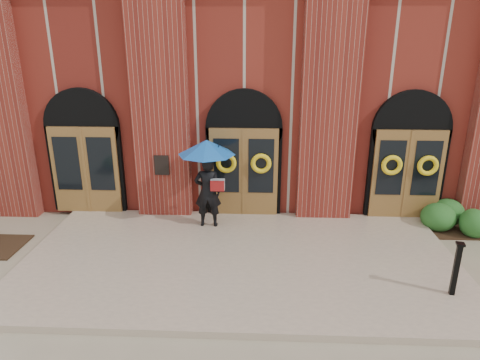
{
  "coord_description": "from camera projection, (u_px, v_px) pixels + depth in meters",
  "views": [
    {
      "loc": [
        0.41,
        -8.65,
        5.08
      ],
      "look_at": [
        -0.03,
        1.0,
        1.76
      ],
      "focal_mm": 32.0,
      "sensor_mm": 36.0,
      "label": 1
    }
  ],
  "objects": [
    {
      "name": "landing",
      "position": [
        239.0,
        260.0,
        9.96
      ],
      "size": [
        10.0,
        5.3,
        0.15
      ],
      "primitive_type": "cube",
      "color": "tan",
      "rests_on": "ground"
    },
    {
      "name": "church_building",
      "position": [
        250.0,
        75.0,
        17.0
      ],
      "size": [
        16.2,
        12.53,
        7.0
      ],
      "color": "maroon",
      "rests_on": "ground"
    },
    {
      "name": "ground",
      "position": [
        239.0,
        266.0,
        9.84
      ],
      "size": [
        90.0,
        90.0,
        0.0
      ],
      "primitive_type": "plane",
      "color": "gray",
      "rests_on": "ground"
    },
    {
      "name": "metal_post",
      "position": [
        456.0,
        268.0,
        8.34
      ],
      "size": [
        0.18,
        0.18,
        1.13
      ],
      "rotation": [
        0.0,
        0.0,
        -0.18
      ],
      "color": "black",
      "rests_on": "landing"
    },
    {
      "name": "man_with_umbrella",
      "position": [
        207.0,
        167.0,
        11.07
      ],
      "size": [
        1.53,
        1.53,
        2.37
      ],
      "rotation": [
        0.0,
        0.0,
        3.17
      ],
      "color": "black",
      "rests_on": "landing"
    }
  ]
}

